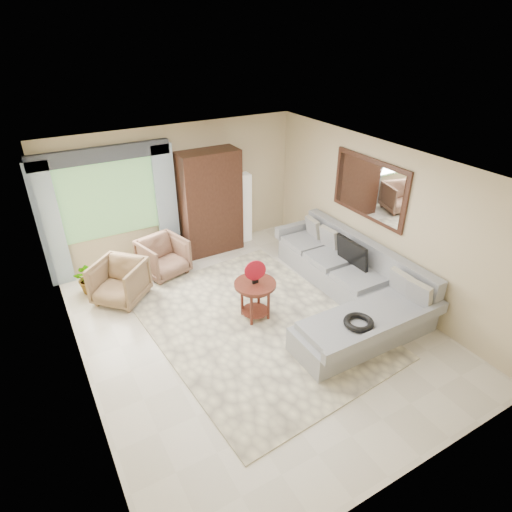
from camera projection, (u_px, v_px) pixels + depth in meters
ground at (253, 327)px, 6.79m from camera, size 6.00×6.00×0.00m
area_rug at (255, 324)px, 6.84m from camera, size 3.31×4.23×0.02m
sectional_sofa at (349, 287)px, 7.29m from camera, size 2.30×3.46×0.90m
tv_screen at (352, 253)px, 7.43m from camera, size 0.14×0.74×0.48m
garden_hose at (359, 322)px, 6.01m from camera, size 0.43×0.43×0.09m
coffee_table at (255, 300)px, 6.83m from camera, size 0.67×0.67×0.67m
red_disc at (255, 270)px, 6.57m from camera, size 0.33×0.11×0.34m
armchair_left at (120, 282)px, 7.27m from camera, size 1.12×1.12×0.73m
armchair_right at (164, 257)px, 8.04m from camera, size 0.95×0.96×0.72m
potted_plant at (90, 277)px, 7.54m from camera, size 0.53×0.46×0.59m
armoire at (210, 203)px, 8.58m from camera, size 1.20×0.55×2.10m
floor_lamp at (244, 208)px, 9.12m from camera, size 0.24×0.24×1.50m
window at (108, 200)px, 7.77m from camera, size 1.80×0.04×1.40m
curtain_left at (50, 226)px, 7.37m from camera, size 0.40×0.08×2.30m
curtain_right at (167, 203)px, 8.28m from camera, size 0.40×0.08×2.30m
valance at (101, 154)px, 7.31m from camera, size 2.40×0.12×0.26m
wall_mirror at (369, 189)px, 7.27m from camera, size 0.05×1.70×1.05m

